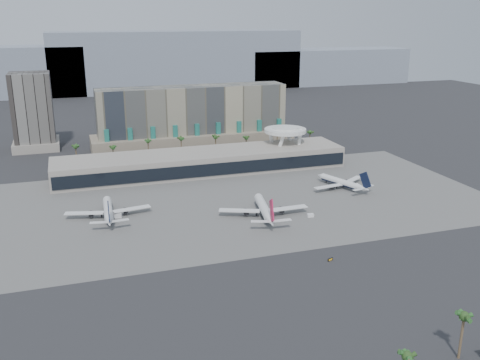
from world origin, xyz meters
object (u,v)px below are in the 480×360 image
object	(u,v)px
airliner_centre	(264,209)
service_vehicle_a	(117,215)
taxiway_sign	(330,259)
service_vehicle_b	(310,215)
airliner_left	(108,210)
airliner_right	(342,182)

from	to	relation	value
airliner_centre	service_vehicle_a	distance (m)	67.69
airliner_centre	taxiway_sign	xyz separation A→B (m)	(7.51, -51.39, -3.21)
service_vehicle_a	service_vehicle_b	size ratio (longest dim) A/B	1.62
airliner_left	taxiway_sign	bearing A→B (deg)	-40.87
airliner_left	service_vehicle_a	xyz separation A→B (m)	(3.47, -1.30, -2.31)
airliner_left	airliner_centre	distance (m)	71.34
service_vehicle_a	taxiway_sign	distance (m)	101.20
service_vehicle_a	service_vehicle_b	distance (m)	88.91
service_vehicle_a	service_vehicle_b	xyz separation A→B (m)	(84.75, -26.86, -0.42)
airliner_left	service_vehicle_a	bearing A→B (deg)	-17.86
service_vehicle_a	airliner_left	bearing A→B (deg)	175.47
airliner_left	airliner_right	xyz separation A→B (m)	(122.40, 5.73, -0.28)
airliner_left	taxiway_sign	xyz separation A→B (m)	(75.78, -72.10, -2.96)
service_vehicle_b	taxiway_sign	distance (m)	45.67
airliner_left	service_vehicle_b	size ratio (longest dim) A/B	13.46
airliner_right	taxiway_sign	bearing A→B (deg)	-141.19
service_vehicle_b	service_vehicle_a	bearing A→B (deg)	166.74
airliner_left	service_vehicle_b	distance (m)	92.65
airliner_centre	service_vehicle_a	world-z (taller)	airliner_centre
airliner_right	service_vehicle_a	distance (m)	119.16
airliner_centre	taxiway_sign	size ratio (longest dim) A/B	18.05
airliner_left	airliner_centre	size ratio (longest dim) A/B	0.94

